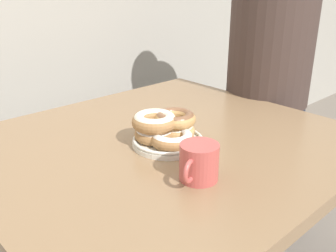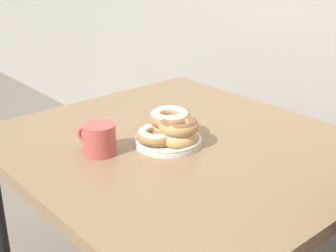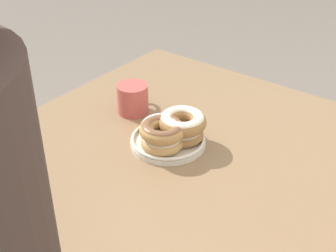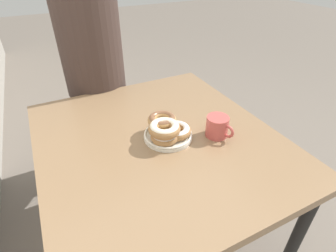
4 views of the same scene
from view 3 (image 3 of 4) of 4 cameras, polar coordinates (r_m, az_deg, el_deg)
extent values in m
cube|color=#846647|center=(1.29, 0.76, -3.96)|extent=(1.10, 0.99, 0.04)
cylinder|color=black|center=(2.03, -0.99, -1.37)|extent=(0.05, 0.05, 0.67)
cylinder|color=silver|center=(1.31, 0.00, -1.98)|extent=(0.21, 0.21, 0.01)
torus|color=silver|center=(1.30, 0.00, -1.54)|extent=(0.21, 0.21, 0.01)
torus|color=tan|center=(1.26, -0.74, -1.95)|extent=(0.15, 0.15, 0.04)
torus|color=silver|center=(1.26, -0.74, -1.71)|extent=(0.14, 0.14, 0.03)
torus|color=#9E7042|center=(1.30, 1.75, -0.97)|extent=(0.17, 0.17, 0.04)
torus|color=white|center=(1.29, 1.76, -0.73)|extent=(0.16, 0.16, 0.03)
torus|color=#9E7042|center=(1.32, -0.75, -0.28)|extent=(0.16, 0.16, 0.04)
torus|color=white|center=(1.31, -0.75, -0.03)|extent=(0.15, 0.15, 0.03)
torus|color=#B2844C|center=(1.24, -0.69, -0.48)|extent=(0.17, 0.17, 0.04)
torus|color=brown|center=(1.24, -0.70, -0.22)|extent=(0.16, 0.16, 0.03)
torus|color=#9E7042|center=(1.27, 1.75, 0.51)|extent=(0.19, 0.19, 0.04)
torus|color=silver|center=(1.27, 1.76, 0.80)|extent=(0.17, 0.17, 0.03)
cylinder|color=#B74C47|center=(1.45, -4.31, 3.33)|extent=(0.10, 0.10, 0.09)
cylinder|color=#382114|center=(1.43, -4.38, 4.75)|extent=(0.08, 0.08, 0.00)
torus|color=#B74C47|center=(1.49, -3.58, 4.28)|extent=(0.06, 0.03, 0.06)
camera|label=1|loc=(2.10, -5.25, 24.24)|focal=40.00mm
camera|label=2|loc=(1.53, -59.66, 11.91)|focal=50.00mm
camera|label=4|loc=(1.70, 32.41, 25.82)|focal=28.00mm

